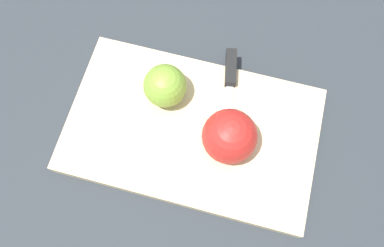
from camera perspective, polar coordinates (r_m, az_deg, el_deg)
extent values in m
plane|color=#282D33|center=(0.60, 0.00, -1.34)|extent=(4.00, 4.00, 0.00)
cube|color=#D1B789|center=(0.59, 0.00, -1.00)|extent=(0.39, 0.24, 0.02)
sphere|color=olive|center=(0.57, -4.12, 5.73)|extent=(0.07, 0.07, 0.07)
cylinder|color=beige|center=(0.57, -4.55, 5.34)|extent=(0.06, 0.03, 0.06)
sphere|color=red|center=(0.54, 5.74, -1.95)|extent=(0.08, 0.08, 0.08)
cylinder|color=beige|center=(0.54, 4.98, -2.07)|extent=(0.04, 0.07, 0.08)
cube|color=silver|center=(0.59, 5.60, 0.82)|extent=(0.03, 0.11, 0.00)
cube|color=black|center=(0.62, 5.93, 8.45)|extent=(0.03, 0.06, 0.02)
cylinder|color=beige|center=(0.59, 3.01, 2.69)|extent=(0.05, 0.05, 0.01)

